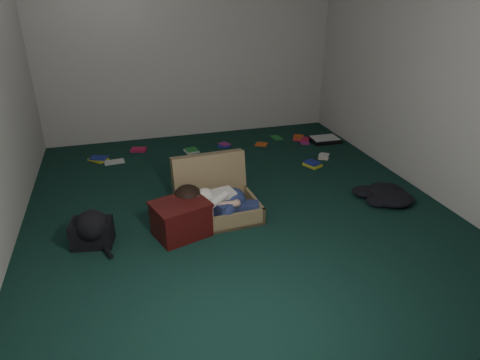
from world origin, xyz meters
TOP-DOWN VIEW (x-y plane):
  - floor at (0.00, 0.00)m, footprint 4.50×4.50m
  - wall_back at (0.00, 2.25)m, footprint 4.50×0.00m
  - wall_front at (0.00, -2.25)m, footprint 4.50×0.00m
  - wall_right at (2.00, 0.00)m, footprint 0.00×4.50m
  - suitcase at (-0.22, -0.05)m, footprint 0.76×0.74m
  - person at (-0.26, -0.24)m, footprint 0.79×0.37m
  - maroon_bin at (-0.60, -0.38)m, footprint 0.55×0.49m
  - backpack at (-1.35, -0.32)m, footprint 0.47×0.40m
  - clothing_pile at (1.48, -0.30)m, footprint 0.51×0.43m
  - paper_tray at (1.70, 1.44)m, footprint 0.41×0.31m
  - book_scatter at (0.38, 1.47)m, footprint 2.94×1.33m

SIDE VIEW (x-z plane):
  - floor at x=0.00m, z-range 0.00..0.00m
  - book_scatter at x=0.38m, z-range 0.00..0.02m
  - paper_tray at x=1.70m, z-range 0.00..0.05m
  - clothing_pile at x=1.48m, z-range 0.00..0.15m
  - backpack at x=-1.35m, z-range 0.00..0.25m
  - suitcase at x=-0.22m, z-range -0.11..0.43m
  - maroon_bin at x=-0.60m, z-range 0.00..0.32m
  - person at x=-0.26m, z-range 0.04..0.37m
  - wall_back at x=0.00m, z-range -0.95..3.55m
  - wall_front at x=0.00m, z-range -0.95..3.55m
  - wall_right at x=2.00m, z-range -0.95..3.55m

